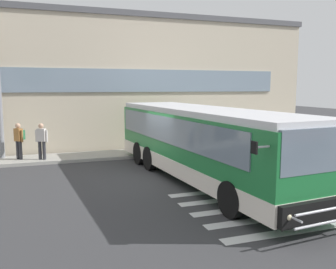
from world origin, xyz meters
The scene contains 7 objects.
ground_plane centered at (0.00, 0.00, -0.01)m, with size 80.00×90.00×0.02m, color #353538.
bay_paint_stripes centered at (2.00, -4.20, 0.00)m, with size 4.40×3.96×0.01m.
terminal_building centered at (-0.69, 11.64, 3.71)m, with size 24.25×13.80×7.43m.
boarding_curb centered at (0.00, 4.80, 0.07)m, with size 26.45×2.00×0.15m, color #9E9B93.
bus_main_foreground centered at (1.61, -0.90, 1.33)m, with size 3.55×11.69×2.70m.
passenger_near_column centered at (-5.03, 4.79, 1.11)m, with size 0.50×0.52×1.68m.
passenger_by_doorway centered at (-4.05, 4.34, 1.08)m, with size 0.54×0.36×1.68m.
Camera 1 is at (-3.84, -12.82, 3.47)m, focal length 38.22 mm.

